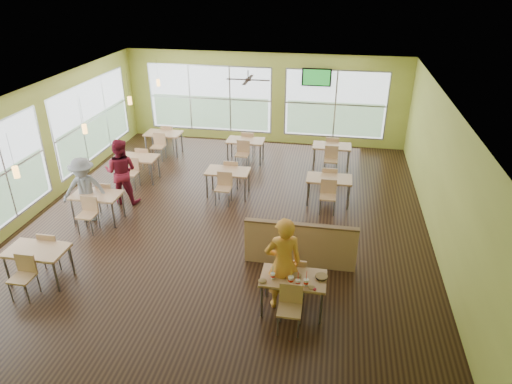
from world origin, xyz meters
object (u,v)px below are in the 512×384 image
half_wall_divider (300,245)px  food_basket (321,277)px  main_table (293,282)px  man_plaid (283,264)px

half_wall_divider → food_basket: size_ratio=10.17×
main_table → food_basket: main_table is taller
main_table → man_plaid: 0.40m
main_table → food_basket: bearing=6.9°
main_table → man_plaid: man_plaid is taller
man_plaid → main_table: bearing=135.7°
main_table → man_plaid: size_ratio=0.80×
half_wall_divider → man_plaid: man_plaid is taller
main_table → half_wall_divider: size_ratio=0.63×
half_wall_divider → food_basket: 1.50m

